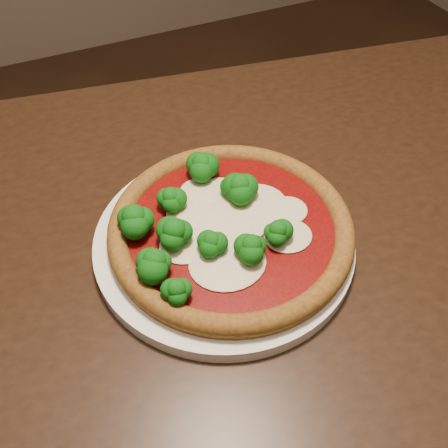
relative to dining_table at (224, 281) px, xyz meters
name	(u,v)px	position (x,y,z in m)	size (l,w,h in m)	color
floor	(247,439)	(0.05, -0.03, -0.65)	(4.00, 4.00, 0.00)	black
dining_table	(224,281)	(0.00, 0.00, 0.00)	(1.30, 0.97, 0.75)	black
plate	(224,241)	(-0.01, -0.02, 0.11)	(0.32, 0.32, 0.02)	white
pizza	(225,226)	(0.00, -0.01, 0.13)	(0.30, 0.30, 0.06)	brown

